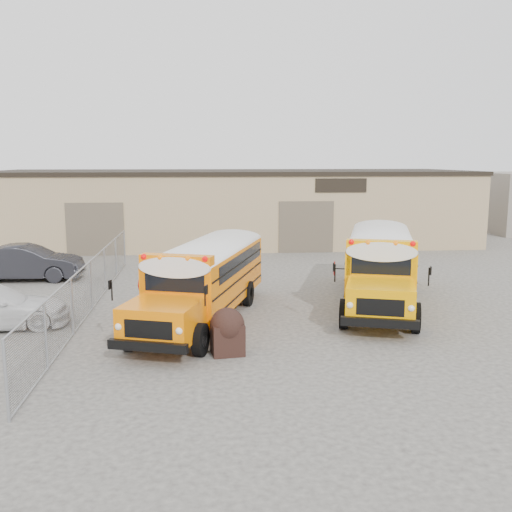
{
  "coord_description": "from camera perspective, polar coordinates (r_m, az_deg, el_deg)",
  "views": [
    {
      "loc": [
        -1.92,
        -17.48,
        5.37
      ],
      "look_at": [
        0.12,
        4.66,
        1.6
      ],
      "focal_mm": 40.0,
      "sensor_mm": 36.0,
      "label": 1
    }
  ],
  "objects": [
    {
      "name": "school_bus_left",
      "position": [
        24.67,
        -1.25,
        0.68
      ],
      "size": [
        4.88,
        9.3,
        2.65
      ],
      "color": "orange",
      "rests_on": "ground"
    },
    {
      "name": "warehouse",
      "position": [
        37.64,
        -2.34,
        5.05
      ],
      "size": [
        30.2,
        10.2,
        4.67
      ],
      "color": "tan",
      "rests_on": "ground"
    },
    {
      "name": "tarp_bundle",
      "position": [
        16.0,
        -2.88,
        -7.45
      ],
      "size": [
        0.97,
        0.97,
        1.32
      ],
      "color": "black",
      "rests_on": "ground"
    },
    {
      "name": "school_bus_right",
      "position": [
        27.84,
        12.26,
        1.64
      ],
      "size": [
        4.99,
        9.75,
        2.78
      ],
      "color": "#FFA500",
      "rests_on": "ground"
    },
    {
      "name": "car_dark",
      "position": [
        27.57,
        -21.93,
        -0.62
      ],
      "size": [
        4.89,
        1.81,
        1.6
      ],
      "primitive_type": "imported",
      "rotation": [
        0.0,
        0.0,
        1.55
      ],
      "color": "black",
      "rests_on": "ground"
    },
    {
      "name": "ground",
      "position": [
        18.38,
        0.97,
        -7.36
      ],
      "size": [
        120.0,
        120.0,
        0.0
      ],
      "primitive_type": "plane",
      "color": "#44413F",
      "rests_on": "ground"
    },
    {
      "name": "chainlink_fence",
      "position": [
        21.35,
        -16.18,
        -2.84
      ],
      "size": [
        0.07,
        18.07,
        1.81
      ],
      "color": "#96999E",
      "rests_on": "ground"
    }
  ]
}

